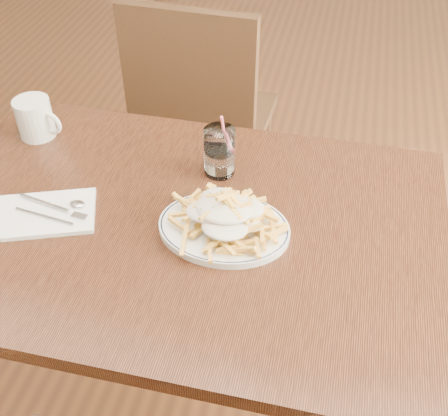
% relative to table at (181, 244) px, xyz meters
% --- Properties ---
extents(floor, '(7.00, 7.00, 0.00)m').
position_rel_table_xyz_m(floor, '(0.00, 0.00, -0.67)').
color(floor, black).
rests_on(floor, ground).
extents(table, '(1.20, 0.80, 0.75)m').
position_rel_table_xyz_m(table, '(0.00, 0.00, 0.00)').
color(table, black).
rests_on(table, ground).
extents(chair_far, '(0.46, 0.46, 0.96)m').
position_rel_table_xyz_m(chair_far, '(-0.16, 0.77, -0.13)').
color(chair_far, black).
rests_on(chair_far, ground).
extents(fries_plate, '(0.36, 0.33, 0.02)m').
position_rel_table_xyz_m(fries_plate, '(0.11, -0.01, 0.09)').
color(fries_plate, white).
rests_on(fries_plate, table).
extents(loaded_fries, '(0.26, 0.22, 0.07)m').
position_rel_table_xyz_m(loaded_fries, '(0.11, -0.01, 0.14)').
color(loaded_fries, '#EFB949').
rests_on(loaded_fries, fries_plate).
extents(napkin, '(0.27, 0.22, 0.01)m').
position_rel_table_xyz_m(napkin, '(-0.30, -0.06, 0.08)').
color(napkin, white).
rests_on(napkin, table).
extents(cutlery, '(0.19, 0.09, 0.01)m').
position_rel_table_xyz_m(cutlery, '(-0.30, -0.05, 0.09)').
color(cutlery, silver).
rests_on(cutlery, napkin).
extents(water_glass, '(0.08, 0.08, 0.17)m').
position_rel_table_xyz_m(water_glass, '(0.05, 0.19, 0.13)').
color(water_glass, white).
rests_on(water_glass, table).
extents(coffee_mug, '(0.13, 0.10, 0.11)m').
position_rel_table_xyz_m(coffee_mug, '(-0.47, 0.24, 0.13)').
color(coffee_mug, white).
rests_on(coffee_mug, table).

